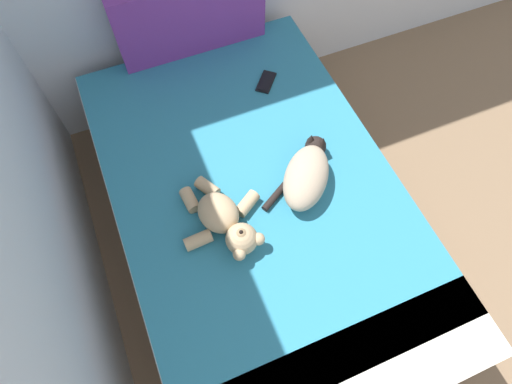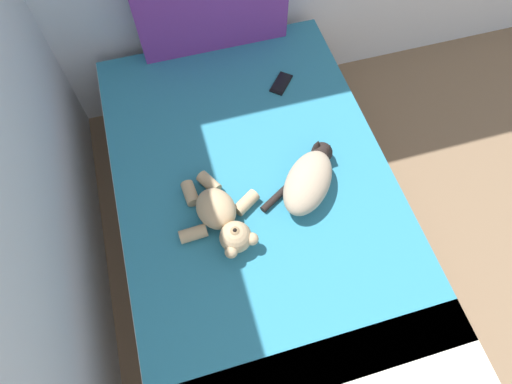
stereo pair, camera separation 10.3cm
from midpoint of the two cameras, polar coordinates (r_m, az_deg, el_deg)
bed at (r=2.19m, az=-1.29°, el=-3.08°), size 1.31×2.07×0.53m
patterned_cushion at (r=2.41m, az=-10.00°, el=21.97°), size 0.79×0.11×0.41m
cat at (r=1.91m, az=5.25°, el=2.29°), size 0.41×0.39×0.15m
teddy_bear at (r=1.82m, az=-5.78°, el=-3.89°), size 0.38×0.45×0.15m
cell_phone at (r=2.33m, az=0.04°, el=14.38°), size 0.15×0.16×0.01m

